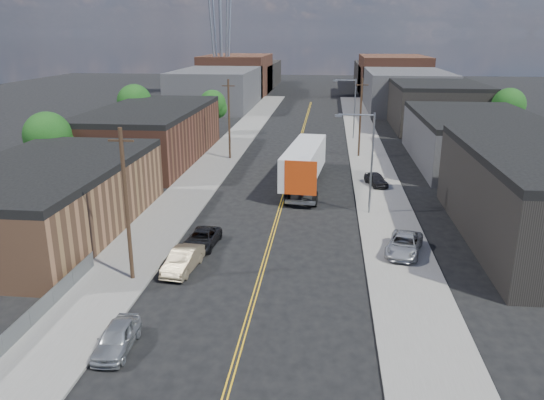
% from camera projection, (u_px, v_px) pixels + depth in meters
% --- Properties ---
extents(ground, '(260.00, 260.00, 0.00)m').
position_uv_depth(ground, '(301.00, 138.00, 81.13)').
color(ground, black).
rests_on(ground, ground).
extents(centerline, '(0.32, 120.00, 0.01)m').
position_uv_depth(centerline, '(294.00, 161.00, 66.90)').
color(centerline, gold).
rests_on(centerline, ground).
extents(sidewalk_left, '(5.00, 140.00, 0.15)m').
position_uv_depth(sidewalk_left, '(220.00, 158.00, 67.84)').
color(sidewalk_left, slate).
rests_on(sidewalk_left, ground).
extents(sidewalk_right, '(5.00, 140.00, 0.15)m').
position_uv_depth(sidewalk_right, '(370.00, 162.00, 65.92)').
color(sidewalk_right, slate).
rests_on(sidewalk_right, ground).
extents(warehouse_tan, '(12.00, 22.00, 5.60)m').
position_uv_depth(warehouse_tan, '(47.00, 198.00, 42.27)').
color(warehouse_tan, brown).
rests_on(warehouse_tan, ground).
extents(warehouse_brown, '(12.00, 26.00, 6.60)m').
position_uv_depth(warehouse_brown, '(151.00, 133.00, 66.78)').
color(warehouse_brown, '#542E21').
rests_on(warehouse_brown, ground).
extents(industrial_right_b, '(14.00, 24.00, 6.10)m').
position_uv_depth(industrial_right_b, '(474.00, 139.00, 64.71)').
color(industrial_right_b, '#343436').
rests_on(industrial_right_b, ground).
extents(industrial_right_c, '(14.00, 22.00, 7.60)m').
position_uv_depth(industrial_right_c, '(435.00, 105.00, 89.14)').
color(industrial_right_c, black).
rests_on(industrial_right_c, ground).
extents(skyline_left_a, '(16.00, 30.00, 8.00)m').
position_uv_depth(skyline_left_a, '(218.00, 88.00, 115.14)').
color(skyline_left_a, '#343436').
rests_on(skyline_left_a, ground).
extents(skyline_right_a, '(16.00, 30.00, 8.00)m').
position_uv_depth(skyline_right_a, '(405.00, 90.00, 111.10)').
color(skyline_right_a, '#343436').
rests_on(skyline_right_a, ground).
extents(skyline_left_b, '(16.00, 26.00, 10.00)m').
position_uv_depth(skyline_left_b, '(237.00, 75.00, 138.55)').
color(skyline_left_b, '#542E21').
rests_on(skyline_left_b, ground).
extents(skyline_right_b, '(16.00, 26.00, 10.00)m').
position_uv_depth(skyline_right_b, '(392.00, 76.00, 134.51)').
color(skyline_right_b, '#542E21').
rests_on(skyline_right_b, ground).
extents(skyline_left_c, '(16.00, 40.00, 7.00)m').
position_uv_depth(skyline_left_c, '(248.00, 75.00, 157.97)').
color(skyline_left_c, black).
rests_on(skyline_left_c, ground).
extents(skyline_right_c, '(16.00, 40.00, 7.00)m').
position_uv_depth(skyline_right_c, '(384.00, 76.00, 153.93)').
color(skyline_right_c, black).
rests_on(skyline_right_c, ground).
extents(streetlight_near, '(3.39, 0.25, 9.00)m').
position_uv_depth(streetlight_near, '(367.00, 155.00, 45.56)').
color(streetlight_near, gray).
rests_on(streetlight_near, ground).
extents(streetlight_far, '(3.39, 0.25, 9.00)m').
position_uv_depth(streetlight_far, '(352.00, 104.00, 78.76)').
color(streetlight_far, gray).
rests_on(streetlight_far, ground).
extents(utility_pole_left_near, '(1.60, 0.26, 10.00)m').
position_uv_depth(utility_pole_left_near, '(126.00, 205.00, 32.99)').
color(utility_pole_left_near, black).
rests_on(utility_pole_left_near, ground).
extents(utility_pole_left_far, '(1.60, 0.26, 10.00)m').
position_uv_depth(utility_pole_left_far, '(229.00, 119.00, 66.18)').
color(utility_pole_left_far, black).
rests_on(utility_pole_left_far, ground).
extents(utility_pole_right, '(1.60, 0.26, 10.00)m').
position_uv_depth(utility_pole_right, '(360.00, 117.00, 67.37)').
color(utility_pole_right, black).
rests_on(utility_pole_right, ground).
extents(chainlink_fence, '(0.05, 16.00, 1.22)m').
position_uv_depth(chainlink_fence, '(30.00, 319.00, 28.50)').
color(chainlink_fence, slate).
rests_on(chainlink_fence, ground).
extents(tree_left_near, '(4.85, 4.76, 7.91)m').
position_uv_depth(tree_left_near, '(49.00, 139.00, 53.54)').
color(tree_left_near, black).
rests_on(tree_left_near, ground).
extents(tree_left_mid, '(5.10, 5.04, 8.37)m').
position_uv_depth(tree_left_mid, '(135.00, 104.00, 77.16)').
color(tree_left_mid, black).
rests_on(tree_left_mid, ground).
extents(tree_left_far, '(4.35, 4.20, 6.97)m').
position_uv_depth(tree_left_far, '(213.00, 105.00, 83.06)').
color(tree_left_far, black).
rests_on(tree_left_far, ground).
extents(tree_right_far, '(4.85, 4.76, 7.91)m').
position_uv_depth(tree_right_far, '(509.00, 107.00, 76.53)').
color(tree_right_far, black).
rests_on(tree_right_far, ground).
extents(semi_truck, '(4.21, 17.39, 4.50)m').
position_uv_depth(semi_truck, '(305.00, 160.00, 55.77)').
color(semi_truck, silver).
rests_on(semi_truck, ground).
extents(car_left_a, '(1.80, 4.10, 1.38)m').
position_uv_depth(car_left_a, '(117.00, 338.00, 26.70)').
color(car_left_a, '#AEB2B4').
rests_on(car_left_a, ground).
extents(car_left_b, '(2.06, 4.68, 1.50)m').
position_uv_depth(car_left_b, '(183.00, 260.00, 35.67)').
color(car_left_b, '#837355').
rests_on(car_left_b, ground).
extents(car_left_c, '(2.42, 4.71, 1.27)m').
position_uv_depth(car_left_c, '(202.00, 239.00, 39.71)').
color(car_left_c, black).
rests_on(car_left_c, ground).
extents(car_right_lot_a, '(3.45, 5.34, 1.37)m').
position_uv_depth(car_right_lot_a, '(404.00, 244.00, 38.15)').
color(car_right_lot_a, '#B7B9BC').
rests_on(car_right_lot_a, sidewalk_right).
extents(car_right_lot_c, '(2.63, 4.14, 1.31)m').
position_uv_depth(car_right_lot_c, '(376.00, 179.00, 55.28)').
color(car_right_lot_c, black).
rests_on(car_right_lot_c, sidewalk_right).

